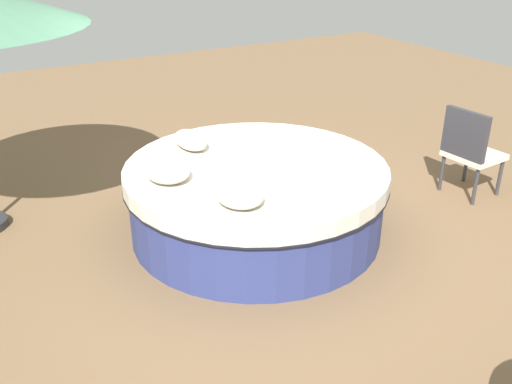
# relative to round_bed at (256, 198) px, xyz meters

# --- Properties ---
(ground_plane) EXTENTS (16.00, 16.00, 0.00)m
(ground_plane) POSITION_rel_round_bed_xyz_m (0.00, 0.00, -0.35)
(ground_plane) COLOR brown
(round_bed) EXTENTS (2.47, 2.47, 0.69)m
(round_bed) POSITION_rel_round_bed_xyz_m (0.00, 0.00, 0.00)
(round_bed) COLOR navy
(round_bed) RESTS_ON ground_plane
(throw_pillow_0) EXTENTS (0.50, 0.28, 0.17)m
(throw_pillow_0) POSITION_rel_round_bed_xyz_m (0.71, 0.34, 0.42)
(throw_pillow_0) COLOR beige
(throw_pillow_0) RESTS_ON round_bed
(throw_pillow_1) EXTENTS (0.45, 0.38, 0.17)m
(throw_pillow_1) POSITION_rel_round_bed_xyz_m (0.10, 0.83, 0.42)
(throw_pillow_1) COLOR beige
(throw_pillow_1) RESTS_ON round_bed
(throw_pillow_2) EXTENTS (0.44, 0.37, 0.15)m
(throw_pillow_2) POSITION_rel_round_bed_xyz_m (-0.62, 0.51, 0.42)
(throw_pillow_2) COLOR beige
(throw_pillow_2) RESTS_ON round_bed
(patio_chair) EXTENTS (0.55, 0.53, 0.98)m
(patio_chair) POSITION_rel_round_bed_xyz_m (-0.45, -2.38, 0.21)
(patio_chair) COLOR #333338
(patio_chair) RESTS_ON ground_plane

